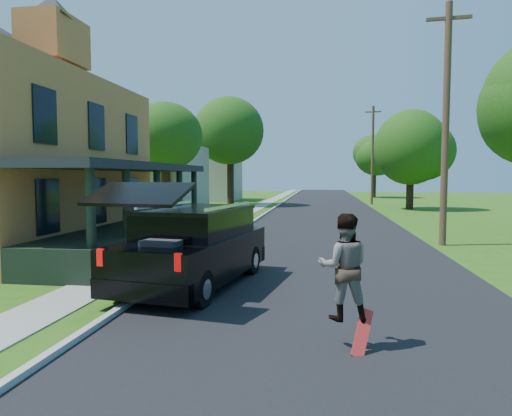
# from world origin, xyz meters

# --- Properties ---
(ground) EXTENTS (140.00, 140.00, 0.00)m
(ground) POSITION_xyz_m (0.00, 0.00, 0.00)
(ground) COLOR #295B12
(ground) RESTS_ON ground
(street) EXTENTS (8.00, 120.00, 0.02)m
(street) POSITION_xyz_m (0.00, 20.00, 0.00)
(street) COLOR black
(street) RESTS_ON ground
(curb) EXTENTS (0.15, 120.00, 0.12)m
(curb) POSITION_xyz_m (-4.05, 20.00, 0.00)
(curb) COLOR #ABACA6
(curb) RESTS_ON ground
(sidewalk) EXTENTS (1.30, 120.00, 0.03)m
(sidewalk) POSITION_xyz_m (-5.60, 20.00, 0.00)
(sidewalk) COLOR gray
(sidewalk) RESTS_ON ground
(front_walk) EXTENTS (6.50, 1.20, 0.03)m
(front_walk) POSITION_xyz_m (-9.50, 6.00, 0.00)
(front_walk) COLOR gray
(front_walk) RESTS_ON ground
(neighbor_house_mid) EXTENTS (12.78, 12.78, 8.30)m
(neighbor_house_mid) POSITION_xyz_m (-13.50, 24.00, 4.19)
(neighbor_house_mid) COLOR #A6A393
(neighbor_house_mid) RESTS_ON ground
(neighbor_house_far) EXTENTS (12.78, 12.78, 8.30)m
(neighbor_house_far) POSITION_xyz_m (-13.50, 40.00, 4.19)
(neighbor_house_far) COLOR #A6A393
(neighbor_house_far) RESTS_ON ground
(black_suv) EXTENTS (2.87, 5.73, 2.56)m
(black_suv) POSITION_xyz_m (-3.20, 1.50, 0.98)
(black_suv) COLOR black
(black_suv) RESTS_ON ground
(skateboarder) EXTENTS (0.84, 0.66, 1.67)m
(skateboarder) POSITION_xyz_m (0.22, -1.99, 1.27)
(skateboarder) COLOR black
(skateboarder) RESTS_ON ground
(skateboard) EXTENTS (0.36, 0.39, 0.69)m
(skateboard) POSITION_xyz_m (0.49, -2.24, 0.29)
(skateboard) COLOR #B2130F
(skateboard) RESTS_ON ground
(tree_left_mid) EXTENTS (5.76, 5.66, 8.27)m
(tree_left_mid) POSITION_xyz_m (-10.42, 19.89, 5.32)
(tree_left_mid) COLOR black
(tree_left_mid) RESTS_ON ground
(tree_left_far) EXTENTS (6.11, 5.99, 9.76)m
(tree_left_far) POSITION_xyz_m (-8.50, 31.86, 6.53)
(tree_left_far) COLOR black
(tree_left_far) RESTS_ON ground
(tree_right_mid) EXTENTS (6.96, 7.15, 8.62)m
(tree_right_mid) POSITION_xyz_m (6.88, 29.29, 5.57)
(tree_right_mid) COLOR black
(tree_right_mid) RESTS_ON ground
(tree_right_far) EXTENTS (6.78, 6.59, 8.74)m
(tree_right_far) POSITION_xyz_m (6.13, 48.92, 5.62)
(tree_right_far) COLOR black
(tree_right_far) RESTS_ON ground
(utility_pole_near) EXTENTS (1.62, 0.29, 9.19)m
(utility_pole_near) POSITION_xyz_m (4.50, 9.25, 4.74)
(utility_pole_near) COLOR #4A3422
(utility_pole_near) RESTS_ON ground
(utility_pole_far) EXTENTS (1.48, 0.31, 9.21)m
(utility_pole_far) POSITION_xyz_m (4.50, 35.00, 4.74)
(utility_pole_far) COLOR #4A3422
(utility_pole_far) RESTS_ON ground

